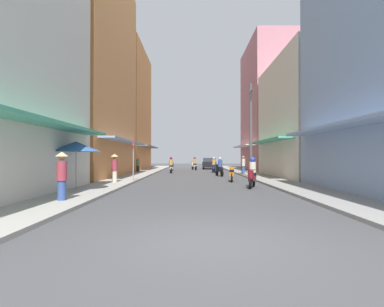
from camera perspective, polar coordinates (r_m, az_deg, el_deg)
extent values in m
plane|color=#424244|center=(23.31, 0.96, -4.55)|extent=(94.85, 94.85, 0.00)
cube|color=#9E9991|center=(23.74, -10.94, -4.32)|extent=(2.17, 51.12, 0.12)
cube|color=gray|center=(23.87, 12.80, -4.30)|extent=(2.17, 51.12, 0.12)
cube|color=#4CB28C|center=(11.87, -25.64, 5.26)|extent=(1.10, 10.69, 0.12)
cube|color=#D88C4C|center=(26.13, -19.85, 14.79)|extent=(6.00, 12.88, 17.04)
cube|color=#8CA5CC|center=(24.25, -12.09, 2.24)|extent=(1.10, 11.59, 0.12)
cube|color=#D88C4C|center=(37.42, -13.32, 7.99)|extent=(6.00, 10.85, 14.38)
cube|color=slate|center=(36.36, -7.97, 1.28)|extent=(1.10, 9.77, 0.12)
cube|color=#8CA5CC|center=(12.49, 27.90, 4.98)|extent=(1.10, 11.36, 0.12)
cube|color=silver|center=(24.97, 22.15, 6.13)|extent=(6.00, 10.67, 9.02)
cube|color=#4CB28C|center=(23.74, 14.30, 2.30)|extent=(1.10, 9.60, 0.12)
cube|color=#B7727F|center=(35.41, 15.55, 8.38)|extent=(6.00, 10.01, 14.25)
cube|color=silver|center=(34.23, 9.91, 1.40)|extent=(1.10, 9.01, 0.12)
cylinder|color=black|center=(33.45, -3.76, -2.88)|extent=(0.09, 0.56, 0.56)
cylinder|color=black|center=(34.70, -3.57, -2.79)|extent=(0.09, 0.56, 0.56)
cube|color=#197233|center=(34.12, -3.65, -2.46)|extent=(0.31, 1.01, 0.24)
cube|color=black|center=(34.31, -3.62, -2.12)|extent=(0.29, 0.57, 0.14)
cylinder|color=#197233|center=(33.56, -3.74, -2.15)|extent=(0.28, 0.28, 0.45)
cylinder|color=black|center=(33.56, -3.74, -1.72)|extent=(0.55, 0.04, 0.03)
cylinder|color=black|center=(31.15, 4.15, -3.04)|extent=(0.11, 0.56, 0.56)
cylinder|color=black|center=(29.92, 4.45, -3.14)|extent=(0.11, 0.56, 0.56)
cube|color=#1E38B7|center=(30.48, 4.31, -2.68)|extent=(0.34, 1.01, 0.24)
cube|color=black|center=(30.27, 4.36, -2.32)|extent=(0.31, 0.58, 0.14)
cylinder|color=#1E38B7|center=(31.02, 4.18, -2.28)|extent=(0.28, 0.28, 0.45)
cylinder|color=black|center=(31.01, 4.18, -1.81)|extent=(0.55, 0.06, 0.03)
cylinder|color=#BF8C3F|center=(30.31, 4.35, -1.65)|extent=(0.34, 0.34, 0.55)
sphere|color=#B2B2B7|center=(30.31, 4.35, -0.90)|extent=(0.26, 0.26, 0.26)
cylinder|color=black|center=(30.09, -3.92, -3.13)|extent=(0.15, 0.57, 0.56)
cylinder|color=black|center=(28.84, -3.79, -3.24)|extent=(0.15, 0.57, 0.56)
cube|color=#B2B2B7|center=(29.41, -3.85, -2.76)|extent=(0.40, 1.03, 0.24)
cube|color=black|center=(29.20, -3.83, -2.38)|extent=(0.35, 0.59, 0.14)
cylinder|color=#B2B2B7|center=(29.95, -3.91, -2.33)|extent=(0.28, 0.28, 0.45)
cylinder|color=black|center=(29.94, -3.91, -1.86)|extent=(0.55, 0.10, 0.03)
cylinder|color=#BF8C3F|center=(29.24, -3.84, -1.69)|extent=(0.34, 0.34, 0.55)
sphere|color=maroon|center=(29.24, -3.84, -0.91)|extent=(0.26, 0.26, 0.26)
cylinder|color=black|center=(36.92, 0.29, -2.66)|extent=(0.24, 0.56, 0.56)
cylinder|color=black|center=(35.73, 0.90, -2.73)|extent=(0.24, 0.56, 0.56)
cube|color=silver|center=(36.27, 0.61, -2.35)|extent=(0.57, 1.04, 0.24)
cube|color=black|center=(36.08, 0.71, -2.05)|extent=(0.44, 0.62, 0.14)
cylinder|color=silver|center=(36.79, 0.35, -2.02)|extent=(0.28, 0.28, 0.45)
cylinder|color=black|center=(36.78, 0.35, -1.63)|extent=(0.53, 0.19, 0.03)
cylinder|color=#BF8C3F|center=(36.12, 0.69, -1.49)|extent=(0.34, 0.34, 0.55)
sphere|color=maroon|center=(36.11, 0.69, -0.85)|extent=(0.26, 0.26, 0.26)
cylinder|color=black|center=(20.09, 7.78, -4.37)|extent=(0.16, 0.57, 0.56)
cylinder|color=black|center=(18.84, 7.72, -4.62)|extent=(0.16, 0.57, 0.56)
cube|color=orange|center=(19.40, 7.75, -3.86)|extent=(0.43, 1.03, 0.24)
cube|color=black|center=(19.19, 7.74, -3.29)|extent=(0.36, 0.60, 0.14)
cylinder|color=orange|center=(19.94, 7.77, -3.19)|extent=(0.28, 0.28, 0.45)
cylinder|color=black|center=(19.93, 7.77, -2.47)|extent=(0.55, 0.11, 0.03)
cylinder|color=black|center=(15.14, 11.20, -5.60)|extent=(0.26, 0.55, 0.56)
cylinder|color=black|center=(16.37, 11.84, -5.22)|extent=(0.26, 0.55, 0.56)
cube|color=maroon|center=(15.79, 11.55, -4.59)|extent=(0.60, 1.04, 0.24)
cube|color=black|center=(15.97, 11.65, -3.83)|extent=(0.45, 0.62, 0.14)
cylinder|color=maroon|center=(15.23, 11.26, -3.98)|extent=(0.28, 0.28, 0.45)
cylinder|color=black|center=(15.22, 11.26, -3.04)|extent=(0.53, 0.21, 0.03)
cylinder|color=beige|center=(15.91, 11.62, -2.58)|extent=(0.34, 0.34, 0.55)
sphere|color=#1E38B7|center=(15.90, 11.62, -1.14)|extent=(0.26, 0.26, 0.26)
cylinder|color=black|center=(25.36, 4.91, -3.60)|extent=(0.22, 0.56, 0.56)
cylinder|color=black|center=(24.18, 5.88, -3.74)|extent=(0.22, 0.56, 0.56)
cube|color=black|center=(24.71, 5.43, -3.16)|extent=(0.52, 1.04, 0.24)
cube|color=black|center=(24.51, 5.58, -2.71)|extent=(0.41, 0.61, 0.14)
cylinder|color=black|center=(25.22, 5.00, -2.66)|extent=(0.28, 0.28, 0.45)
cylinder|color=black|center=(25.21, 5.00, -2.09)|extent=(0.54, 0.17, 0.03)
cylinder|color=#334C8C|center=(24.55, 5.54, -1.89)|extent=(0.34, 0.34, 0.55)
sphere|color=#B2B2B7|center=(24.54, 5.54, -0.96)|extent=(0.26, 0.26, 0.26)
cube|color=black|center=(39.45, 3.46, -2.07)|extent=(1.97, 4.19, 0.70)
cube|color=#333D47|center=(39.29, 3.46, -1.27)|extent=(1.71, 2.18, 0.60)
cylinder|color=black|center=(40.71, 2.40, -2.42)|extent=(0.21, 0.65, 0.64)
cylinder|color=black|center=(40.72, 4.51, -2.42)|extent=(0.21, 0.65, 0.64)
cylinder|color=black|center=(38.22, 2.35, -2.53)|extent=(0.21, 0.65, 0.64)
cylinder|color=black|center=(38.23, 4.60, -2.53)|extent=(0.21, 0.65, 0.64)
cylinder|color=beige|center=(18.19, -14.33, -4.40)|extent=(0.28, 0.28, 0.78)
cylinder|color=#99333F|center=(18.16, -14.33, -2.14)|extent=(0.34, 0.34, 0.66)
sphere|color=#9E7256|center=(18.15, -14.32, -0.66)|extent=(0.22, 0.22, 0.22)
cone|color=#D1B77A|center=(18.15, -14.32, -0.34)|extent=(0.44, 0.44, 0.16)
cylinder|color=#262628|center=(29.96, -10.04, -2.99)|extent=(0.28, 0.28, 0.70)
cylinder|color=#598C59|center=(29.94, -10.04, -1.75)|extent=(0.34, 0.34, 0.59)
sphere|color=#9E7256|center=(29.94, -10.04, -0.91)|extent=(0.22, 0.22, 0.22)
cone|color=#D1B77A|center=(29.94, -10.04, -0.72)|extent=(0.44, 0.44, 0.16)
cylinder|color=#334C8C|center=(11.17, -23.35, -6.76)|extent=(0.28, 0.28, 0.78)
cylinder|color=#99333F|center=(11.12, -23.34, -3.04)|extent=(0.34, 0.34, 0.66)
sphere|color=tan|center=(11.11, -23.33, -0.62)|extent=(0.22, 0.22, 0.22)
cone|color=#D1B77A|center=(11.11, -23.32, -0.10)|extent=(0.44, 0.44, 0.16)
cylinder|color=#334C8C|center=(26.74, 9.88, -3.20)|extent=(0.28, 0.28, 0.77)
cylinder|color=beige|center=(26.72, 9.88, -1.68)|extent=(0.34, 0.34, 0.65)
sphere|color=#9E7256|center=(26.72, 9.88, -0.68)|extent=(0.22, 0.22, 0.22)
cylinder|color=#99999E|center=(14.24, -21.01, -2.78)|extent=(0.05, 0.05, 2.10)
cone|color=#335999|center=(14.24, -21.00, 1.24)|extent=(2.12, 2.12, 0.45)
cylinder|color=#4C4C4F|center=(22.71, 11.30, 4.24)|extent=(0.20, 0.20, 7.03)
cylinder|color=#3F382D|center=(23.14, 11.28, 11.45)|extent=(0.08, 1.20, 0.08)
cylinder|color=gray|center=(18.88, -10.91, -1.51)|extent=(0.07, 0.07, 2.60)
cylinder|color=red|center=(18.89, -10.91, 1.68)|extent=(0.02, 0.60, 0.60)
cube|color=white|center=(18.89, -10.91, 1.68)|extent=(0.03, 0.40, 0.10)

